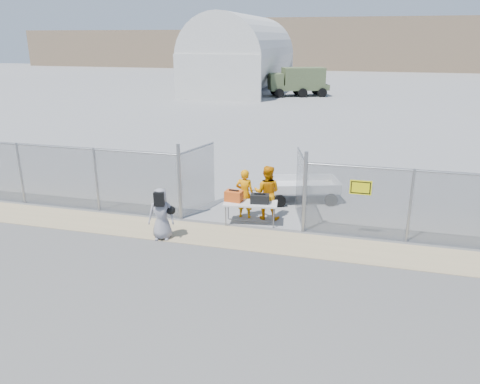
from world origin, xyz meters
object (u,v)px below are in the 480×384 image
(folding_table, at_px, (250,213))
(visitor, at_px, (161,214))
(security_worker_left, at_px, (245,194))
(utility_trailer, at_px, (302,189))
(security_worker_right, at_px, (267,192))

(folding_table, height_order, visitor, visitor)
(security_worker_left, height_order, utility_trailer, security_worker_left)
(utility_trailer, bearing_deg, visitor, -146.02)
(folding_table, distance_m, utility_trailer, 3.02)
(security_worker_left, height_order, security_worker_right, security_worker_right)
(security_worker_right, height_order, visitor, security_worker_right)
(security_worker_right, bearing_deg, folding_table, 55.17)
(folding_table, distance_m, security_worker_left, 0.75)
(security_worker_left, bearing_deg, utility_trailer, -123.99)
(security_worker_right, distance_m, visitor, 3.56)
(folding_table, height_order, security_worker_left, security_worker_left)
(utility_trailer, bearing_deg, folding_table, -132.99)
(folding_table, height_order, security_worker_right, security_worker_right)
(visitor, bearing_deg, security_worker_right, 30.35)
(visitor, distance_m, utility_trailer, 5.72)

